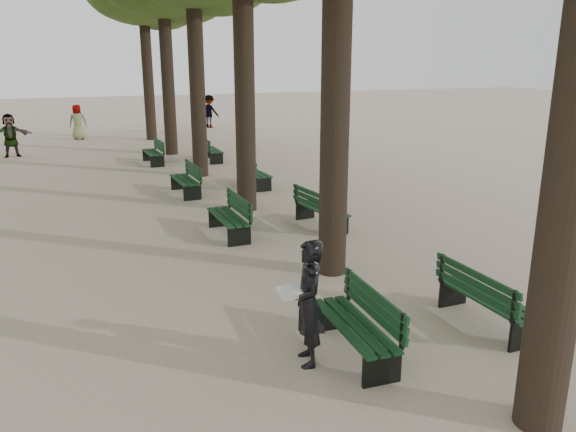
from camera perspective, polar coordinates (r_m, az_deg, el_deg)
name	(u,v)px	position (r m, az deg, el deg)	size (l,w,h in m)	color
ground	(334,364)	(7.72, 4.66, -14.72)	(120.00, 120.00, 0.00)	tan
bench_left_0	(355,336)	(7.83, 6.77, -12.05)	(0.69, 1.83, 0.92)	black
bench_left_1	(229,224)	(12.87, -6.06, -0.83)	(0.57, 1.80, 0.92)	black
bench_left_2	(185,186)	(17.01, -10.38, 3.05)	(0.61, 1.81, 0.92)	black
bench_left_3	(153,157)	(22.41, -13.55, 5.86)	(0.62, 1.81, 0.92)	black
bench_right_0	(486,309)	(9.07, 19.51, -8.87)	(0.59, 1.81, 0.92)	black
bench_right_1	(321,216)	(13.51, 3.39, 0.02)	(0.72, 1.84, 0.92)	black
bench_right_2	(254,178)	(17.84, -3.44, 3.86)	(0.61, 1.81, 0.92)	black
bench_right_3	(212,154)	(22.63, -7.75, 6.24)	(0.63, 1.82, 0.92)	black
man_with_map	(309,303)	(7.35, 2.10, -8.84)	(0.67, 0.74, 1.70)	black
pedestrian_c	(168,118)	(32.05, -12.06, 9.73)	(0.95, 0.32, 1.62)	#262628
pedestrian_b	(209,111)	(34.07, -7.99, 10.48)	(1.23, 0.38, 1.90)	#262628
pedestrian_d	(78,122)	(30.49, -20.57, 8.93)	(0.85, 0.35, 1.75)	#262628
pedestrian_e	(10,135)	(26.00, -26.38, 7.35)	(1.65, 0.36, 1.78)	#262628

